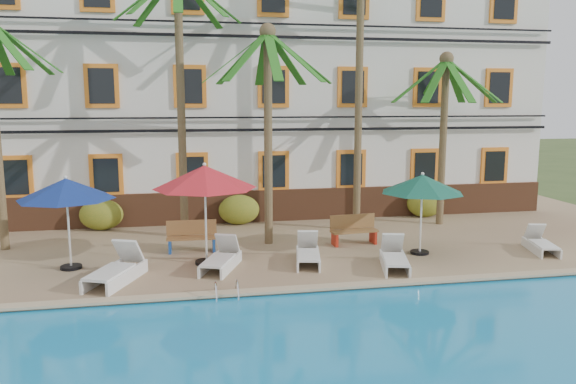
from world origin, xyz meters
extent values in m
plane|color=#384C23|center=(0.00, 0.00, 0.00)|extent=(100.00, 100.00, 0.00)
cube|color=tan|center=(0.00, 5.00, 0.12)|extent=(30.00, 12.00, 0.25)
cube|color=tan|center=(0.00, -0.90, 0.28)|extent=(30.00, 0.35, 0.06)
cube|color=silver|center=(0.00, 10.00, 5.25)|extent=(25.00, 6.00, 10.00)
cube|color=brown|center=(0.00, 6.94, 0.85)|extent=(25.00, 0.12, 1.20)
cube|color=orange|center=(-7.50, 6.95, 2.15)|extent=(1.15, 0.10, 1.50)
cube|color=black|center=(-7.50, 6.90, 2.15)|extent=(0.85, 0.04, 1.20)
cube|color=orange|center=(-4.50, 6.95, 2.15)|extent=(1.15, 0.10, 1.50)
cube|color=black|center=(-4.50, 6.90, 2.15)|extent=(0.85, 0.04, 1.20)
cube|color=orange|center=(-1.50, 6.95, 2.15)|extent=(1.15, 0.10, 1.50)
cube|color=black|center=(-1.50, 6.90, 2.15)|extent=(0.85, 0.04, 1.20)
cube|color=orange|center=(1.50, 6.95, 2.15)|extent=(1.15, 0.10, 1.50)
cube|color=black|center=(1.50, 6.90, 2.15)|extent=(0.85, 0.04, 1.20)
cube|color=orange|center=(4.50, 6.95, 2.15)|extent=(1.15, 0.10, 1.50)
cube|color=black|center=(4.50, 6.90, 2.15)|extent=(0.85, 0.04, 1.20)
cube|color=orange|center=(7.50, 6.95, 2.15)|extent=(1.15, 0.10, 1.50)
cube|color=black|center=(7.50, 6.90, 2.15)|extent=(0.85, 0.04, 1.20)
cube|color=orange|center=(10.50, 6.95, 2.15)|extent=(1.15, 0.10, 1.50)
cube|color=black|center=(10.50, 6.90, 2.15)|extent=(0.85, 0.04, 1.20)
cube|color=orange|center=(-7.50, 6.95, 5.25)|extent=(1.15, 0.10, 1.50)
cube|color=black|center=(-7.50, 6.90, 5.25)|extent=(0.85, 0.04, 1.20)
cube|color=orange|center=(-4.50, 6.95, 5.25)|extent=(1.15, 0.10, 1.50)
cube|color=black|center=(-4.50, 6.90, 5.25)|extent=(0.85, 0.04, 1.20)
cube|color=orange|center=(-1.50, 6.95, 5.25)|extent=(1.15, 0.10, 1.50)
cube|color=black|center=(-1.50, 6.90, 5.25)|extent=(0.85, 0.04, 1.20)
cube|color=orange|center=(1.50, 6.95, 5.25)|extent=(1.15, 0.10, 1.50)
cube|color=black|center=(1.50, 6.90, 5.25)|extent=(0.85, 0.04, 1.20)
cube|color=orange|center=(4.50, 6.95, 5.25)|extent=(1.15, 0.10, 1.50)
cube|color=black|center=(4.50, 6.90, 5.25)|extent=(0.85, 0.04, 1.20)
cube|color=orange|center=(7.50, 6.95, 5.25)|extent=(1.15, 0.10, 1.50)
cube|color=black|center=(7.50, 6.90, 5.25)|extent=(0.85, 0.04, 1.20)
cube|color=orange|center=(10.50, 6.95, 5.25)|extent=(1.15, 0.10, 1.50)
cube|color=black|center=(10.50, 6.90, 5.25)|extent=(0.85, 0.04, 1.20)
cube|color=orange|center=(7.50, 6.95, 8.45)|extent=(1.15, 0.10, 1.50)
cube|color=black|center=(7.50, 6.90, 8.45)|extent=(0.85, 0.04, 1.20)
cube|color=orange|center=(10.50, 6.95, 8.45)|extent=(1.15, 0.10, 1.50)
cube|color=black|center=(10.50, 6.90, 8.45)|extent=(0.85, 0.04, 1.20)
cube|color=black|center=(0.00, 6.80, 3.70)|extent=(25.00, 0.08, 0.10)
cube|color=black|center=(0.00, 6.80, 4.15)|extent=(25.00, 0.08, 0.06)
cube|color=black|center=(0.00, 6.80, 7.00)|extent=(25.00, 0.08, 0.10)
cube|color=black|center=(0.00, 6.80, 7.45)|extent=(25.00, 0.08, 0.06)
cube|color=#1C5E16|center=(-6.55, 3.74, 6.34)|extent=(1.61, 1.61, 1.55)
cube|color=#1C5E16|center=(-6.27, 4.44, 6.34)|extent=(2.00, 0.28, 1.55)
cube|color=#1C5E16|center=(-6.55, 5.14, 6.34)|extent=(1.61, 1.61, 1.55)
cylinder|color=brown|center=(-1.83, 5.14, 4.50)|extent=(0.26, 0.26, 8.49)
cube|color=#1C5E16|center=(-1.83, 6.12, 7.98)|extent=(0.28, 2.00, 1.55)
cube|color=#1C5E16|center=(-2.53, 5.84, 7.98)|extent=(1.61, 1.61, 1.55)
cube|color=#1C5E16|center=(-1.13, 5.84, 7.98)|extent=(1.61, 1.61, 1.55)
cylinder|color=brown|center=(0.79, 3.66, 3.53)|extent=(0.26, 0.26, 6.56)
sphere|color=brown|center=(0.79, 3.66, 6.81)|extent=(0.50, 0.50, 0.50)
cube|color=#1C5E16|center=(0.79, 4.65, 6.04)|extent=(0.28, 2.00, 1.55)
cube|color=#1C5E16|center=(0.09, 4.36, 6.04)|extent=(1.61, 1.61, 1.55)
cube|color=#1C5E16|center=(-0.20, 3.66, 6.04)|extent=(2.00, 0.28, 1.55)
cube|color=#1C5E16|center=(0.09, 2.96, 6.04)|extent=(1.61, 1.61, 1.55)
cube|color=#1C5E16|center=(0.79, 2.67, 6.04)|extent=(0.28, 2.00, 1.55)
cube|color=#1C5E16|center=(1.49, 2.96, 6.04)|extent=(1.61, 1.61, 1.55)
cube|color=#1C5E16|center=(1.78, 3.66, 6.04)|extent=(2.00, 0.28, 1.55)
cube|color=#1C5E16|center=(1.49, 4.36, 6.04)|extent=(1.61, 1.61, 1.55)
cylinder|color=brown|center=(4.13, 5.03, 5.11)|extent=(0.26, 0.26, 9.71)
cylinder|color=brown|center=(7.44, 5.33, 3.23)|extent=(0.26, 0.26, 5.96)
sphere|color=brown|center=(7.44, 5.33, 6.21)|extent=(0.50, 0.50, 0.50)
cube|color=#1C5E16|center=(7.44, 6.32, 5.45)|extent=(0.28, 2.00, 1.55)
cube|color=#1C5E16|center=(6.74, 6.03, 5.45)|extent=(1.61, 1.61, 1.55)
cube|color=#1C5E16|center=(6.45, 5.33, 5.45)|extent=(2.00, 0.28, 1.55)
cube|color=#1C5E16|center=(6.74, 4.63, 5.45)|extent=(1.61, 1.61, 1.55)
cube|color=#1C5E16|center=(7.44, 4.34, 5.45)|extent=(0.28, 2.00, 1.55)
cube|color=#1C5E16|center=(8.14, 4.63, 5.45)|extent=(1.61, 1.61, 1.55)
cube|color=#1C5E16|center=(8.43, 5.33, 5.45)|extent=(2.00, 0.28, 1.55)
cube|color=#1C5E16|center=(8.14, 6.03, 5.45)|extent=(1.61, 1.61, 1.55)
ellipsoid|color=#275919|center=(-4.69, 6.60, 0.80)|extent=(1.50, 0.90, 1.10)
ellipsoid|color=#275919|center=(0.15, 6.60, 0.80)|extent=(1.50, 0.90, 1.10)
ellipsoid|color=#275919|center=(7.44, 6.60, 0.80)|extent=(1.50, 0.90, 1.10)
cylinder|color=black|center=(-4.89, 1.96, 0.29)|extent=(0.57, 0.57, 0.08)
cylinder|color=silver|center=(-4.89, 1.96, 1.47)|extent=(0.06, 0.06, 2.45)
cone|color=navy|center=(-4.89, 1.96, 2.44)|extent=(2.55, 2.55, 0.56)
sphere|color=silver|center=(-4.89, 1.96, 2.75)|extent=(0.10, 0.10, 0.10)
cylinder|color=black|center=(-1.26, 1.73, 0.30)|extent=(0.64, 0.64, 0.09)
cylinder|color=silver|center=(-1.26, 1.73, 1.62)|extent=(0.06, 0.06, 2.73)
cone|color=red|center=(-1.26, 1.73, 2.70)|extent=(2.85, 2.85, 0.63)
sphere|color=silver|center=(-1.26, 1.73, 3.04)|extent=(0.10, 0.10, 0.10)
cylinder|color=black|center=(5.02, 1.62, 0.29)|extent=(0.55, 0.55, 0.08)
cylinder|color=silver|center=(5.02, 1.62, 1.42)|extent=(0.06, 0.06, 2.35)
cone|color=#135443|center=(5.02, 1.62, 2.35)|extent=(2.45, 2.45, 0.54)
sphere|color=silver|center=(5.02, 1.62, 2.65)|extent=(0.10, 0.10, 0.10)
cube|color=silver|center=(-3.68, 0.24, 0.61)|extent=(1.18, 1.60, 0.07)
cube|color=silver|center=(-3.29, 1.17, 0.86)|extent=(0.82, 0.75, 0.73)
cube|color=silver|center=(-3.88, 0.63, 0.42)|extent=(0.85, 1.94, 0.34)
cube|color=silver|center=(-3.26, 0.37, 0.42)|extent=(0.85, 1.94, 0.34)
cube|color=silver|center=(-1.00, 0.90, 0.57)|extent=(1.04, 1.43, 0.06)
cube|color=silver|center=(-0.67, 1.74, 0.80)|extent=(0.74, 0.67, 0.65)
cube|color=silver|center=(-1.19, 1.25, 0.40)|extent=(0.74, 1.74, 0.30)
cube|color=silver|center=(-0.63, 1.02, 0.40)|extent=(0.74, 1.74, 0.30)
cube|color=silver|center=(1.48, 0.99, 0.56)|extent=(0.82, 1.35, 0.06)
cube|color=silver|center=(1.65, 1.85, 0.78)|extent=(0.66, 0.57, 0.63)
cube|color=silver|center=(1.24, 1.29, 0.40)|extent=(0.41, 1.77, 0.29)
cube|color=silver|center=(1.81, 1.17, 0.40)|extent=(0.41, 1.77, 0.29)
cube|color=silver|center=(3.66, 0.09, 0.57)|extent=(0.91, 1.41, 0.06)
cube|color=silver|center=(3.89, 0.96, 0.80)|extent=(0.70, 0.62, 0.65)
cube|color=silver|center=(3.44, 0.41, 0.40)|extent=(0.54, 1.80, 0.30)
cube|color=silver|center=(4.01, 0.26, 0.40)|extent=(0.54, 1.80, 0.30)
cube|color=silver|center=(8.63, 0.90, 0.54)|extent=(0.80, 1.26, 0.05)
cube|color=silver|center=(8.83, 1.68, 0.74)|extent=(0.62, 0.55, 0.58)
cube|color=silver|center=(8.43, 1.18, 0.38)|extent=(0.46, 1.61, 0.27)
cube|color=silver|center=(8.95, 1.05, 0.38)|extent=(0.46, 1.61, 0.27)
cube|color=olive|center=(-1.63, 3.09, 0.68)|extent=(1.51, 0.49, 0.06)
cube|color=olive|center=(-1.63, 3.31, 0.95)|extent=(1.50, 0.10, 0.45)
cube|color=navy|center=(-2.28, 3.10, 0.45)|extent=(0.09, 0.45, 0.40)
cube|color=navy|center=(-0.98, 3.07, 0.45)|extent=(0.09, 0.45, 0.40)
cube|color=olive|center=(3.43, 3.02, 0.68)|extent=(1.53, 0.58, 0.06)
cube|color=olive|center=(3.41, 3.24, 0.95)|extent=(1.50, 0.19, 0.45)
cube|color=#A42212|center=(2.78, 2.96, 0.45)|extent=(0.12, 0.46, 0.40)
cube|color=#A42212|center=(4.07, 3.07, 0.45)|extent=(0.12, 0.46, 0.40)
torus|color=silver|center=(-1.18, -1.00, 0.25)|extent=(0.04, 0.74, 0.74)
torus|color=silver|center=(-0.68, -1.00, 0.25)|extent=(0.04, 0.74, 0.74)
camera|label=1|loc=(-1.85, -13.56, 4.75)|focal=35.00mm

